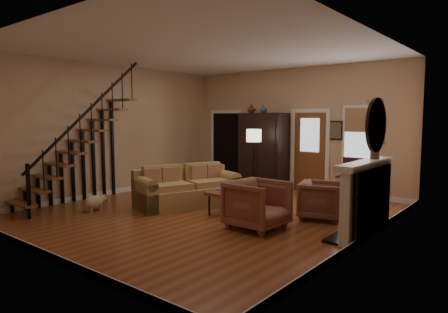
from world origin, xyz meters
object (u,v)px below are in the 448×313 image
Objects in this scene: coffee_table at (237,201)px; armchair_right at (321,200)px; floor_lamp at (254,162)px; armoire at (264,151)px; sofa at (188,188)px; armchair_left at (257,204)px; side_chair at (349,180)px.

armchair_right is (1.58, 0.63, 0.13)m from coffee_table.
coffee_table is at bearing -64.80° from floor_lamp.
armchair_right is at bearing -26.96° from floor_lamp.
armoire reaches higher than sofa.
armoire is at bearing 107.81° from floor_lamp.
sofa is at bearing 78.97° from armchair_left.
armchair_left is at bearing 7.25° from sofa.
armchair_left is at bearing -54.12° from floor_lamp.
sofa is at bearing -98.84° from floor_lamp.
side_chair is (0.38, 3.29, 0.08)m from armchair_left.
armchair_left reaches higher than armchair_right.
coffee_table is 1.23m from armchair_left.
floor_lamp reaches higher than coffee_table.
side_chair is (2.26, 0.70, -0.33)m from floor_lamp.
armchair_right is (2.75, -2.15, -0.68)m from armoire.
sofa is 2.17m from floor_lamp.
coffee_table is (1.18, -2.78, -0.81)m from armoire.
floor_lamp is (-0.89, 1.89, 0.60)m from coffee_table.
armchair_right is at bearing 21.90° from coffee_table.
sofa is 1.34× the size of floor_lamp.
floor_lamp is (0.29, -0.90, -0.21)m from armoire.
floor_lamp is at bearing 115.20° from coffee_table.
side_chair reaches higher than sofa.
coffee_table is at bearing -117.99° from side_chair.
coffee_table is 1.54× the size of armchair_right.
sofa is 2.21× the size of side_chair.
floor_lamp is at bearing 45.82° from armchair_right.
armchair_right is 2.80m from floor_lamp.
armchair_right is 0.79× the size of side_chair.
side_chair is (-0.20, 1.95, 0.14)m from armchair_right.
side_chair reaches higher than coffee_table.
armchair_left is (2.20, -0.49, 0.01)m from sofa.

